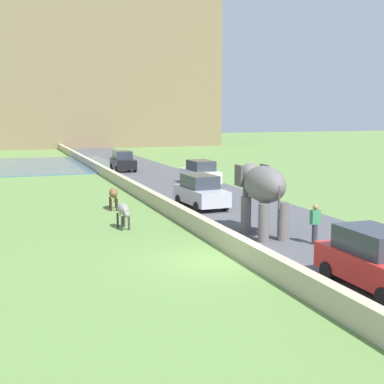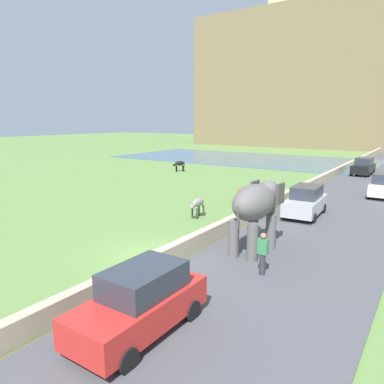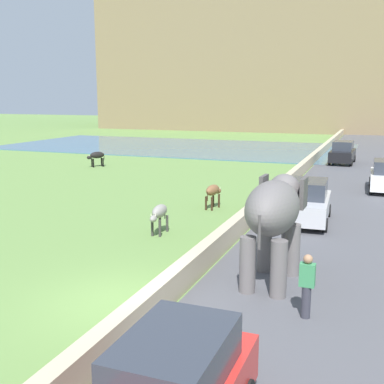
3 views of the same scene
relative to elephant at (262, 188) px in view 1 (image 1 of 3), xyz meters
The scene contains 12 objects.
ground_plane 4.84m from the elephant, 141.41° to the right, with size 220.00×220.00×0.00m, color #608442.
road_surface 17.45m from the elephant, 84.81° to the left, with size 7.00×120.00×0.06m, color #4C4C51.
barrier_wall 15.51m from the elephant, 98.33° to the left, with size 0.40×110.00×0.76m, color tan.
hill_distant 73.23m from the elephant, 97.50° to the left, with size 64.00×28.00×27.67m, color #7F6B4C.
elephant is the anchor object (origin of this frame).
person_beside_elephant 2.70m from the elephant, 59.47° to the right, with size 0.36×0.22×1.63m.
car_white 15.94m from the elephant, 78.60° to the left, with size 1.86×4.03×1.80m.
car_silver 7.22m from the elephant, 90.09° to the left, with size 1.95×4.08×1.80m.
car_black 26.65m from the elephant, 90.01° to the left, with size 1.89×4.05×1.80m.
car_red 7.34m from the elephant, 90.06° to the right, with size 1.80×4.00×1.80m.
cow_brown 9.53m from the elephant, 118.94° to the left, with size 0.58×1.41×1.15m.
cow_grey 6.24m from the elephant, 146.69° to the left, with size 0.49×1.40×1.15m.
Camera 1 is at (-6.65, -16.73, 5.13)m, focal length 49.72 mm.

